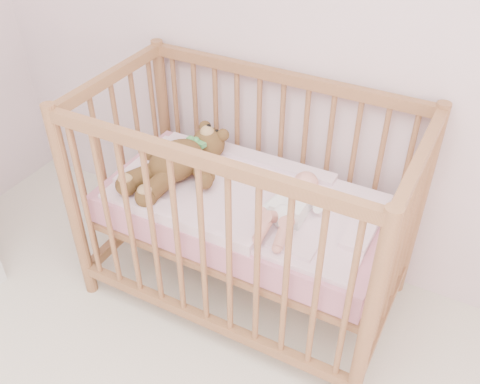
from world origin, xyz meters
The scene contains 5 objects.
crib centered at (-0.38, 1.60, 0.50)m, with size 1.36×0.76×1.00m, color #A07144, non-canonical shape.
mattress centered at (-0.38, 1.60, 0.49)m, with size 1.22×0.62×0.13m, color pink.
blanket centered at (-0.38, 1.60, 0.56)m, with size 1.10×0.58×0.06m, color #F1A6C1, non-canonical shape.
baby centered at (-0.16, 1.58, 0.64)m, with size 0.23×0.48×0.12m, color white, non-canonical shape.
teddy_bear centered at (-0.71, 1.58, 0.65)m, with size 0.42×0.59×0.17m, color brown, non-canonical shape.
Camera 1 is at (0.43, 0.02, 1.94)m, focal length 40.00 mm.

